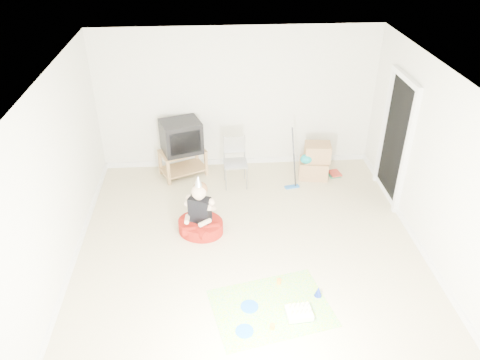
{
  "coord_description": "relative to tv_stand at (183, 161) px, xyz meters",
  "views": [
    {
      "loc": [
        -0.51,
        -5.36,
        4.44
      ],
      "look_at": [
        -0.1,
        0.4,
        0.9
      ],
      "focal_mm": 35.0,
      "sensor_mm": 36.0,
      "label": 1
    }
  ],
  "objects": [
    {
      "name": "blue_party_hat",
      "position": [
        1.83,
        -3.22,
        -0.21
      ],
      "size": [
        0.11,
        0.11,
        0.15
      ],
      "primitive_type": "cone",
      "rotation": [
        0.0,
        0.0,
        -0.12
      ],
      "color": "#1B32C0",
      "rests_on": "party_mat"
    },
    {
      "name": "floor_mop",
      "position": [
        1.93,
        -0.6,
        -0.03
      ],
      "size": [
        0.27,
        0.34,
        1.03
      ],
      "color": "#2465B5",
      "rests_on": "ground"
    },
    {
      "name": "blue_plate_far",
      "position": [
        0.83,
        -3.73,
        -0.28
      ],
      "size": [
        0.26,
        0.26,
        0.01
      ],
      "primitive_type": "cylinder",
      "rotation": [
        0.0,
        0.0,
        0.2
      ],
      "color": "blue",
      "rests_on": "party_mat"
    },
    {
      "name": "birthday_cake",
      "position": [
        1.52,
        -3.54,
        -0.25
      ],
      "size": [
        0.33,
        0.27,
        0.15
      ],
      "color": "white",
      "rests_on": "party_mat"
    },
    {
      "name": "tv_stand",
      "position": [
        0.0,
        0.0,
        0.0
      ],
      "size": [
        0.92,
        0.77,
        0.49
      ],
      "color": "#9F7648",
      "rests_on": "ground"
    },
    {
      "name": "seated_woman",
      "position": [
        0.32,
        -1.75,
        -0.07
      ],
      "size": [
        0.91,
        0.91,
        1.0
      ],
      "color": "maroon",
      "rests_on": "ground"
    },
    {
      "name": "orange_cup_near",
      "position": [
        1.35,
        -2.96,
        -0.25
      ],
      "size": [
        0.06,
        0.06,
        0.07
      ],
      "primitive_type": "cylinder",
      "rotation": [
        0.0,
        0.0,
        0.0
      ],
      "color": "orange",
      "rests_on": "party_mat"
    },
    {
      "name": "doorway_recess",
      "position": [
        3.5,
        -0.95,
        0.74
      ],
      "size": [
        0.02,
        0.9,
        2.05
      ],
      "primitive_type": "cube",
      "color": "black",
      "rests_on": "ground"
    },
    {
      "name": "party_mat",
      "position": [
        1.2,
        -3.38,
        -0.29
      ],
      "size": [
        1.63,
        1.33,
        0.01
      ],
      "primitive_type": "cube",
      "rotation": [
        0.0,
        0.0,
        0.21
      ],
      "color": "#E63091",
      "rests_on": "ground"
    },
    {
      "name": "book_pile",
      "position": [
        2.78,
        -0.23,
        -0.26
      ],
      "size": [
        0.23,
        0.28,
        0.06
      ],
      "color": "#236B48",
      "rests_on": "ground"
    },
    {
      "name": "folding_chair",
      "position": [
        0.94,
        -0.43,
        0.15
      ],
      "size": [
        0.42,
        0.4,
        0.89
      ],
      "color": "gray",
      "rests_on": "ground"
    },
    {
      "name": "crt_tv",
      "position": [
        0.0,
        -0.0,
        0.49
      ],
      "size": [
        0.8,
        0.73,
        0.57
      ],
      "primitive_type": "cube",
      "rotation": [
        0.0,
        0.0,
        0.32
      ],
      "color": "black",
      "rests_on": "tv_stand"
    },
    {
      "name": "cardboard_boxes",
      "position": [
        2.38,
        -0.25,
        0.02
      ],
      "size": [
        0.58,
        0.47,
        0.65
      ],
      "color": "#A87C51",
      "rests_on": "ground"
    },
    {
      "name": "orange_cup_far",
      "position": [
        1.16,
        -3.71,
        -0.25
      ],
      "size": [
        0.08,
        0.08,
        0.07
      ],
      "primitive_type": "cylinder",
      "rotation": [
        0.0,
        0.0,
        0.57
      ],
      "color": "orange",
      "rests_on": "party_mat"
    },
    {
      "name": "ground",
      "position": [
        1.02,
        -2.15,
        -0.29
      ],
      "size": [
        5.0,
        5.0,
        0.0
      ],
      "primitive_type": "plane",
      "color": "beige",
      "rests_on": "ground"
    },
    {
      "name": "blue_plate_near",
      "position": [
        0.92,
        -3.35,
        -0.28
      ],
      "size": [
        0.29,
        0.29,
        0.01
      ],
      "primitive_type": "cylinder",
      "rotation": [
        0.0,
        0.0,
        0.35
      ],
      "color": "blue",
      "rests_on": "party_mat"
    }
  ]
}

